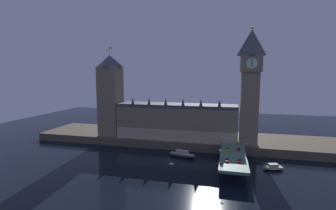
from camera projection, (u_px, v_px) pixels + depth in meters
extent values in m
plane|color=black|center=(172.00, 160.00, 145.22)|extent=(400.00, 400.00, 0.00)
cube|color=brown|center=(183.00, 139.00, 182.43)|extent=(220.00, 42.00, 5.51)
cube|color=#7F7056|center=(177.00, 123.00, 172.92)|extent=(83.44, 19.05, 22.16)
cube|color=tan|center=(174.00, 136.00, 164.49)|extent=(83.44, 0.20, 7.98)
cube|color=#42474C|center=(177.00, 106.00, 171.43)|extent=(83.44, 17.53, 2.40)
cone|color=#42474C|center=(133.00, 101.00, 170.37)|extent=(2.40, 2.40, 4.87)
cone|color=#42474C|center=(149.00, 101.00, 167.50)|extent=(2.40, 2.40, 4.87)
cone|color=#42474C|center=(166.00, 102.00, 164.62)|extent=(2.40, 2.40, 4.87)
cone|color=#42474C|center=(183.00, 102.00, 161.75)|extent=(2.40, 2.40, 4.87)
cone|color=#42474C|center=(201.00, 102.00, 158.88)|extent=(2.40, 2.40, 4.87)
cone|color=#42474C|center=(220.00, 103.00, 156.00)|extent=(2.40, 2.40, 4.87)
cube|color=#7F7056|center=(249.00, 108.00, 156.77)|extent=(10.86, 10.86, 46.75)
cube|color=#7F7056|center=(251.00, 64.00, 153.31)|extent=(12.81, 12.81, 10.22)
cylinder|color=#B7E5B7|center=(252.00, 63.00, 147.02)|extent=(6.66, 0.25, 6.66)
cylinder|color=#B7E5B7|center=(250.00, 64.00, 159.60)|extent=(6.66, 0.25, 6.66)
cylinder|color=#B7E5B7|center=(262.00, 64.00, 151.74)|extent=(0.25, 6.66, 6.66)
cylinder|color=#B7E5B7|center=(240.00, 64.00, 154.88)|extent=(0.25, 6.66, 6.66)
cube|color=black|center=(252.00, 62.00, 146.78)|extent=(0.36, 0.10, 5.00)
pyramid|color=#42474C|center=(252.00, 42.00, 151.71)|extent=(12.81, 12.81, 16.16)
sphere|color=gold|center=(252.00, 28.00, 150.63)|extent=(1.60, 1.60, 1.60)
cube|color=#7F7056|center=(111.00, 101.00, 182.27)|extent=(14.86, 14.86, 50.87)
pyramid|color=#42474C|center=(110.00, 61.00, 178.67)|extent=(15.16, 15.16, 8.47)
cylinder|color=#99999E|center=(109.00, 51.00, 177.79)|extent=(0.24, 0.24, 6.00)
cube|color=gold|center=(111.00, 48.00, 177.27)|extent=(2.00, 0.08, 1.20)
cube|color=#4C7560|center=(233.00, 157.00, 131.09)|extent=(13.97, 46.00, 1.40)
cube|color=brown|center=(233.00, 168.00, 124.15)|extent=(11.88, 3.20, 5.84)
cube|color=brown|center=(233.00, 158.00, 138.91)|extent=(11.88, 3.20, 5.84)
cube|color=yellow|center=(227.00, 149.00, 139.84)|extent=(1.77, 4.66, 0.73)
cube|color=black|center=(227.00, 148.00, 139.77)|extent=(1.45, 2.10, 0.45)
cylinder|color=black|center=(226.00, 149.00, 141.46)|extent=(0.22, 0.64, 0.64)
cylinder|color=black|center=(229.00, 149.00, 141.05)|extent=(0.22, 0.64, 0.64)
cylinder|color=black|center=(226.00, 150.00, 138.68)|extent=(0.22, 0.64, 0.64)
cylinder|color=black|center=(229.00, 151.00, 138.27)|extent=(0.22, 0.64, 0.64)
cube|color=red|center=(227.00, 160.00, 121.96)|extent=(1.81, 4.36, 0.69)
cube|color=black|center=(227.00, 159.00, 121.89)|extent=(1.49, 1.96, 0.45)
cylinder|color=black|center=(225.00, 160.00, 123.49)|extent=(0.22, 0.64, 0.64)
cylinder|color=black|center=(229.00, 160.00, 123.08)|extent=(0.22, 0.64, 0.64)
cylinder|color=black|center=(225.00, 161.00, 120.89)|extent=(0.22, 0.64, 0.64)
cylinder|color=black|center=(229.00, 162.00, 120.48)|extent=(0.22, 0.64, 0.64)
cube|color=red|center=(240.00, 161.00, 120.84)|extent=(1.81, 3.92, 0.75)
cube|color=black|center=(240.00, 160.00, 120.77)|extent=(1.49, 1.77, 0.45)
cylinder|color=black|center=(242.00, 162.00, 119.49)|extent=(0.22, 0.64, 0.64)
cylinder|color=black|center=(238.00, 162.00, 119.91)|extent=(0.22, 0.64, 0.64)
cylinder|color=black|center=(242.00, 161.00, 121.84)|extent=(0.22, 0.64, 0.64)
cylinder|color=black|center=(238.00, 160.00, 122.25)|extent=(0.22, 0.64, 0.64)
cube|color=red|center=(238.00, 149.00, 140.23)|extent=(1.99, 3.95, 0.71)
cube|color=black|center=(238.00, 148.00, 140.16)|extent=(1.63, 1.78, 0.45)
cylinder|color=black|center=(240.00, 150.00, 138.85)|extent=(0.22, 0.64, 0.64)
cylinder|color=black|center=(237.00, 150.00, 139.30)|extent=(0.22, 0.64, 0.64)
cylinder|color=black|center=(240.00, 149.00, 141.21)|extent=(0.22, 0.64, 0.64)
cylinder|color=black|center=(237.00, 149.00, 141.66)|extent=(0.22, 0.64, 0.64)
cylinder|color=black|center=(221.00, 164.00, 117.03)|extent=(0.28, 0.28, 0.77)
cylinder|color=#47384C|center=(221.00, 163.00, 116.94)|extent=(0.38, 0.38, 0.64)
sphere|color=tan|center=(221.00, 162.00, 116.89)|extent=(0.21, 0.21, 0.21)
cylinder|color=#2D3333|center=(220.00, 163.00, 118.38)|extent=(0.56, 0.56, 0.50)
cylinder|color=#2D3333|center=(220.00, 157.00, 117.99)|extent=(0.18, 0.18, 5.87)
sphere|color=#F9E5A3|center=(220.00, 150.00, 117.57)|extent=(0.60, 0.60, 0.60)
sphere|color=#F9E5A3|center=(219.00, 151.00, 117.72)|extent=(0.44, 0.44, 0.44)
sphere|color=#F9E5A3|center=(221.00, 151.00, 117.50)|extent=(0.44, 0.44, 0.44)
cylinder|color=#2D3333|center=(246.00, 156.00, 129.40)|extent=(0.56, 0.56, 0.50)
cylinder|color=#2D3333|center=(246.00, 150.00, 129.00)|extent=(0.18, 0.18, 5.99)
sphere|color=#F9E5A3|center=(246.00, 143.00, 128.57)|extent=(0.60, 0.60, 0.60)
sphere|color=#F9E5A3|center=(245.00, 144.00, 128.72)|extent=(0.44, 0.44, 0.44)
sphere|color=#F9E5A3|center=(247.00, 144.00, 128.51)|extent=(0.44, 0.44, 0.44)
cylinder|color=#2D3333|center=(222.00, 146.00, 146.73)|extent=(0.56, 0.56, 0.50)
cylinder|color=#2D3333|center=(222.00, 142.00, 146.39)|extent=(0.18, 0.18, 5.06)
sphere|color=#F9E5A3|center=(222.00, 137.00, 146.02)|extent=(0.60, 0.60, 0.60)
sphere|color=#F9E5A3|center=(221.00, 137.00, 146.17)|extent=(0.44, 0.44, 0.44)
sphere|color=#F9E5A3|center=(223.00, 138.00, 145.95)|extent=(0.44, 0.44, 0.44)
ellipsoid|color=#28282D|center=(182.00, 155.00, 149.60)|extent=(17.69, 7.45, 2.17)
cube|color=tan|center=(182.00, 154.00, 149.48)|extent=(15.50, 6.22, 0.24)
cube|color=#B7B2A8|center=(182.00, 152.00, 149.33)|extent=(8.10, 4.07, 2.17)
ellipsoid|color=#B2A893|center=(273.00, 168.00, 130.00)|extent=(11.67, 7.40, 1.58)
cube|color=tan|center=(273.00, 167.00, 129.91)|extent=(10.17, 6.16, 0.24)
cube|color=#B7B2A8|center=(273.00, 165.00, 129.80)|extent=(5.47, 4.08, 1.58)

